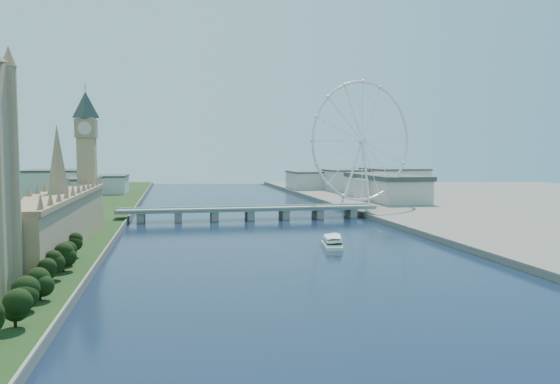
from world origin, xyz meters
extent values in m
plane|color=#162D3E|center=(0.00, 0.00, 0.00)|extent=(2000.00, 2000.00, 0.00)
cube|color=tan|center=(-128.00, 170.00, 17.00)|extent=(24.00, 200.00, 28.00)
cone|color=#937A59|center=(-128.00, 170.00, 53.00)|extent=(12.00, 12.00, 40.00)
cube|color=tan|center=(-128.00, 278.00, 43.00)|extent=(13.00, 13.00, 80.00)
cube|color=#937A59|center=(-128.00, 278.00, 75.00)|extent=(15.00, 15.00, 14.00)
pyramid|color=#2D3833|center=(-128.00, 278.00, 103.00)|extent=(20.02, 20.02, 20.00)
cube|color=gray|center=(0.00, 300.00, 8.50)|extent=(220.00, 22.00, 2.00)
cube|color=gray|center=(-90.00, 300.00, 3.75)|extent=(6.00, 20.00, 7.50)
cube|color=gray|center=(-60.00, 300.00, 3.75)|extent=(6.00, 20.00, 7.50)
cube|color=gray|center=(-30.00, 300.00, 3.75)|extent=(6.00, 20.00, 7.50)
cube|color=gray|center=(0.00, 300.00, 3.75)|extent=(6.00, 20.00, 7.50)
cube|color=gray|center=(30.00, 300.00, 3.75)|extent=(6.00, 20.00, 7.50)
cube|color=gray|center=(60.00, 300.00, 3.75)|extent=(6.00, 20.00, 7.50)
cube|color=gray|center=(90.00, 300.00, 3.75)|extent=(6.00, 20.00, 7.50)
torus|color=silver|center=(120.00, 355.00, 68.00)|extent=(113.60, 39.12, 118.60)
cylinder|color=silver|center=(120.00, 355.00, 68.00)|extent=(7.25, 6.61, 6.00)
cube|color=gray|center=(117.00, 365.00, 4.00)|extent=(14.00, 10.00, 2.00)
cube|color=beige|center=(-160.00, 430.00, 16.00)|extent=(40.00, 60.00, 26.00)
cube|color=beige|center=(-200.00, 520.00, 19.00)|extent=(60.00, 80.00, 32.00)
cube|color=beige|center=(-150.00, 600.00, 14.00)|extent=(50.00, 70.00, 22.00)
cube|color=beige|center=(180.00, 580.00, 17.00)|extent=(60.00, 60.00, 28.00)
cube|color=beige|center=(240.00, 560.00, 18.00)|extent=(70.00, 90.00, 30.00)
cube|color=beige|center=(140.00, 640.00, 15.00)|extent=(60.00, 80.00, 24.00)
camera|label=1|loc=(-63.42, -158.79, 56.54)|focal=35.00mm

